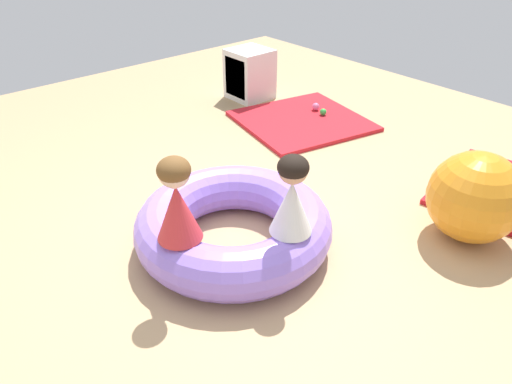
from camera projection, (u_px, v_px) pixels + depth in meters
The scene contains 10 objects.
ground_plane at pixel (222, 244), 3.37m from camera, with size 8.00×8.00×0.00m, color tan.
gym_mat_near_right at pixel (302, 121), 5.12m from camera, with size 1.17×1.21×0.04m, color red.
inflatable_cushion at pixel (233, 226), 3.27m from camera, with size 1.32×1.32×0.33m, color #9975EA.
child_in_red at pixel (177, 200), 2.76m from camera, with size 0.35×0.35×0.53m.
child_in_white at pixel (292, 196), 2.82m from camera, with size 0.30×0.30×0.51m.
play_ball_green at pixel (323, 112), 5.18m from camera, with size 0.07×0.07×0.07m, color green.
play_ball_pink at pixel (316, 107), 5.30m from camera, with size 0.08×0.08×0.08m, color pink.
play_ball_yellow at pixel (473, 185), 3.87m from camera, with size 0.10×0.10×0.10m, color yellow.
exercise_ball_large at pixel (475, 197), 3.30m from camera, with size 0.63×0.63×0.63m, color orange.
storage_cube at pixel (248, 74), 5.60m from camera, with size 0.44×0.44×0.56m.
Camera 1 is at (2.18, -1.58, 2.08)m, focal length 34.34 mm.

